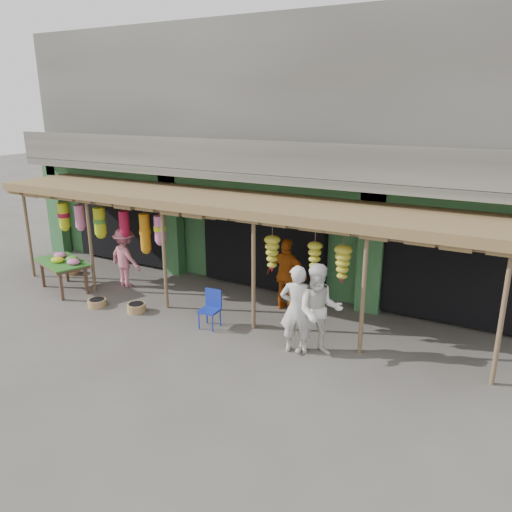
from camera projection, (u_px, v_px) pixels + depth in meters
The scene contains 12 objects.
ground at pixel (222, 316), 12.09m from camera, with size 80.00×80.00×0.00m, color #514C47.
building at pixel (305, 157), 15.18m from camera, with size 16.40×6.80×7.00m.
awning at pixel (233, 205), 12.06m from camera, with size 14.00×2.70×2.79m.
flower_table at pixel (63, 263), 13.55m from camera, with size 1.86×1.45×0.98m.
blue_chair at pixel (211, 306), 11.41m from camera, with size 0.45×0.45×0.88m.
basket_left at pixel (73, 271), 15.09m from camera, with size 0.44×0.44×0.18m, color olive.
basket_mid at pixel (97, 303), 12.67m from camera, with size 0.46×0.46×0.18m, color olive.
basket_right at pixel (136, 308), 12.32m from camera, with size 0.46×0.46×0.21m, color #997247.
person_front at pixel (297, 309), 10.12m from camera, with size 0.69×0.45×1.88m, color beige.
person_right at pixel (319, 311), 9.99m from camera, with size 0.94×0.73×1.94m, color white.
person_vendor at pixel (287, 275), 12.25m from camera, with size 1.06×0.44×1.82m, color #BF5612.
person_shopper at pixel (125, 257), 13.89m from camera, with size 1.08×0.62×1.67m, color #D77286.
Camera 1 is at (6.07, -9.36, 4.95)m, focal length 35.00 mm.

